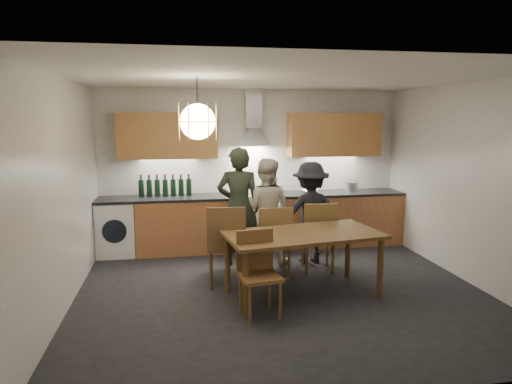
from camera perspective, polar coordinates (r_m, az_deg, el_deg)
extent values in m
plane|color=black|center=(5.84, 3.17, -12.27)|extent=(5.00, 5.00, 0.00)
cube|color=white|center=(7.68, -0.52, 3.01)|extent=(5.00, 0.02, 2.60)
cube|color=white|center=(3.39, 12.01, -5.43)|extent=(5.00, 0.02, 2.60)
cube|color=white|center=(5.50, -22.98, -0.30)|extent=(0.02, 4.50, 2.60)
cube|color=white|center=(6.53, 25.19, 0.98)|extent=(0.02, 4.50, 2.60)
cube|color=white|center=(5.45, 3.43, 14.07)|extent=(5.00, 4.50, 0.02)
cube|color=#BF7A49|center=(7.44, -9.12, -4.13)|extent=(1.45, 0.60, 0.86)
cube|color=#BF7A49|center=(7.92, 10.46, -3.35)|extent=(2.05, 0.60, 0.86)
cube|color=white|center=(7.50, -17.00, -4.36)|extent=(0.58, 0.58, 0.85)
cube|color=black|center=(7.35, -11.55, -0.78)|extent=(2.05, 0.62, 0.04)
cube|color=black|center=(7.83, 10.55, -0.13)|extent=(2.05, 0.62, 0.04)
cube|color=silver|center=(7.55, -0.14, -4.05)|extent=(0.90, 0.60, 0.80)
cube|color=black|center=(7.28, 0.24, -4.72)|extent=(0.78, 0.02, 0.42)
cube|color=slate|center=(7.46, -0.14, -0.76)|extent=(0.90, 0.60, 0.08)
cube|color=silver|center=(7.19, 0.21, -0.65)|extent=(0.90, 0.08, 0.04)
cube|color=tan|center=(7.37, -10.99, 6.93)|extent=(1.55, 0.35, 0.72)
cube|color=tan|center=(7.82, 9.76, 7.10)|extent=(1.55, 0.35, 0.72)
cube|color=silver|center=(7.51, -0.37, 10.43)|extent=(0.26, 0.22, 0.62)
cylinder|color=black|center=(5.19, -7.36, 11.47)|extent=(0.01, 0.01, 0.50)
sphere|color=#FFE0A5|center=(5.19, -7.30, 8.72)|extent=(0.40, 0.40, 0.40)
torus|color=gold|center=(5.19, -7.30, 8.72)|extent=(0.43, 0.43, 0.01)
cube|color=brown|center=(5.52, 5.90, -5.30)|extent=(1.96, 1.19, 0.04)
cylinder|color=brown|center=(5.01, -1.31, -11.48)|extent=(0.07, 0.07, 0.74)
cylinder|color=brown|center=(5.70, -3.60, -8.88)|extent=(0.07, 0.07, 0.74)
cylinder|color=brown|center=(5.71, 15.26, -9.17)|extent=(0.07, 0.07, 0.74)
cylinder|color=brown|center=(6.32, 11.42, -7.20)|extent=(0.07, 0.07, 0.74)
cube|color=brown|center=(5.92, -3.78, -6.73)|extent=(0.51, 0.51, 0.05)
cube|color=brown|center=(5.63, -3.75, -4.55)|extent=(0.48, 0.08, 0.52)
cylinder|color=brown|center=(6.19, -2.00, -8.58)|extent=(0.04, 0.04, 0.49)
cylinder|color=brown|center=(5.82, -1.76, -9.75)|extent=(0.04, 0.04, 0.49)
cylinder|color=brown|center=(6.18, -5.63, -8.65)|extent=(0.04, 0.04, 0.49)
cylinder|color=brown|center=(5.81, -5.64, -9.83)|extent=(0.04, 0.04, 0.49)
cube|color=brown|center=(6.19, 2.20, -6.31)|extent=(0.47, 0.47, 0.04)
cube|color=brown|center=(5.93, 2.51, -4.35)|extent=(0.45, 0.07, 0.49)
cylinder|color=brown|center=(6.46, 3.55, -7.96)|extent=(0.04, 0.04, 0.46)
cylinder|color=brown|center=(6.12, 4.14, -8.96)|extent=(0.04, 0.04, 0.46)
cylinder|color=brown|center=(6.41, 0.32, -8.08)|extent=(0.04, 0.04, 0.46)
cylinder|color=brown|center=(6.07, 0.73, -9.10)|extent=(0.04, 0.04, 0.46)
cube|color=brown|center=(6.51, 7.72, -5.59)|extent=(0.50, 0.50, 0.04)
cube|color=brown|center=(6.25, 8.10, -3.70)|extent=(0.45, 0.10, 0.49)
cylinder|color=brown|center=(6.78, 8.92, -7.21)|extent=(0.04, 0.04, 0.46)
cylinder|color=brown|center=(6.44, 9.56, -8.13)|extent=(0.04, 0.04, 0.46)
cylinder|color=brown|center=(6.72, 5.86, -7.30)|extent=(0.04, 0.04, 0.46)
cylinder|color=brown|center=(6.38, 6.33, -8.23)|extent=(0.04, 0.04, 0.46)
cube|color=brown|center=(5.00, 0.51, -10.55)|extent=(0.47, 0.47, 0.04)
cube|color=brown|center=(5.09, -0.16, -7.21)|extent=(0.42, 0.10, 0.46)
cylinder|color=brown|center=(4.89, -0.80, -13.99)|extent=(0.04, 0.04, 0.43)
cylinder|color=brown|center=(5.19, -1.92, -12.57)|extent=(0.04, 0.04, 0.43)
cylinder|color=brown|center=(4.99, 3.04, -13.50)|extent=(0.04, 0.04, 0.43)
cylinder|color=brown|center=(5.28, 1.70, -12.15)|extent=(0.04, 0.04, 0.43)
imported|color=black|center=(6.58, -2.16, -1.89)|extent=(0.70, 0.54, 1.74)
imported|color=beige|center=(6.76, 1.19, -2.35)|extent=(0.92, 0.83, 1.56)
imported|color=black|center=(6.79, 6.79, -2.60)|extent=(0.98, 0.58, 1.50)
imported|color=silver|center=(7.56, 6.71, 0.03)|extent=(0.31, 0.31, 0.06)
cylinder|color=#B7B6BA|center=(7.91, 11.85, 0.62)|extent=(0.27, 0.27, 0.15)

